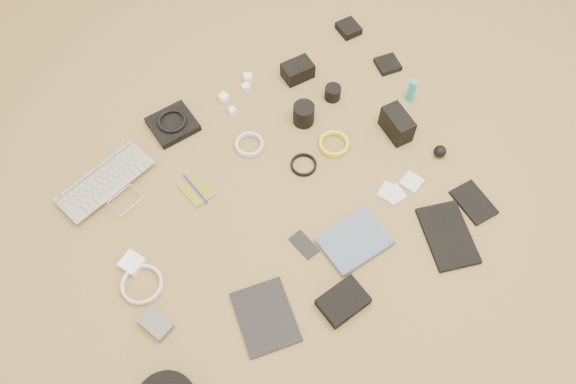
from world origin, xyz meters
TOP-DOWN VIEW (x-y plane):
  - laptop at (-0.47, 0.33)m, footprint 0.39×0.31m
  - headphone_pouch at (-0.17, 0.47)m, footprint 0.16×0.15m
  - headphones at (-0.17, 0.47)m, footprint 0.14×0.14m
  - charger_a at (0.06, 0.47)m, footprint 0.04×0.04m
  - charger_b at (0.16, 0.46)m, footprint 0.03×0.03m
  - charger_c at (0.19, 0.50)m, footprint 0.04×0.04m
  - charger_d at (0.05, 0.40)m, footprint 0.03×0.03m
  - dslr_camera at (0.36, 0.41)m, footprint 0.12×0.09m
  - lens_pouch at (0.67, 0.49)m, footprint 0.09×0.10m
  - notebook_olive at (-0.23, 0.18)m, footprint 0.09×0.13m
  - pen_blue at (-0.23, 0.18)m, footprint 0.02×0.14m
  - cable_white_a at (0.02, 0.23)m, footprint 0.12×0.12m
  - lens_a at (0.25, 0.21)m, footprint 0.09×0.09m
  - lens_b at (0.41, 0.24)m, footprint 0.08×0.08m
  - card_reader at (0.69, 0.24)m, footprint 0.10×0.10m
  - power_brick at (-0.54, 0.05)m, footprint 0.09×0.09m
  - cable_white_b at (-0.55, -0.03)m, footprint 0.17×0.17m
  - cable_black at (0.14, 0.05)m, footprint 0.12×0.12m
  - cable_yellow at (0.28, 0.06)m, footprint 0.13×0.13m
  - flash at (0.50, -0.02)m, footprint 0.09×0.14m
  - lens_cleaner at (0.65, 0.07)m, footprint 0.04×0.04m
  - battery_charger at (-0.57, -0.17)m, footprint 0.09×0.11m
  - tablet at (-0.28, -0.34)m, footprint 0.22×0.25m
  - phone at (-0.04, -0.21)m, footprint 0.06×0.10m
  - filter_case_left at (0.32, -0.21)m, footprint 0.09×0.09m
  - filter_case_mid at (0.33, -0.23)m, footprint 0.07×0.07m
  - filter_case_right at (0.41, -0.22)m, footprint 0.08×0.08m
  - air_blower at (0.57, -0.19)m, footprint 0.05×0.05m
  - drive_case at (-0.06, -0.44)m, footprint 0.15×0.11m
  - paperback at (0.10, -0.37)m, footprint 0.22×0.16m
  - notebook_black_a at (0.37, -0.45)m, footprint 0.22×0.27m
  - notebook_black_b at (0.53, -0.41)m, footprint 0.11×0.16m

SIDE VIEW (x-z plane):
  - notebook_olive at x=-0.23m, z-range 0.00..0.01m
  - phone at x=-0.04m, z-range 0.00..0.01m
  - cable_black at x=0.14m, z-range 0.00..0.01m
  - filter_case_mid at x=0.33m, z-range 0.00..0.01m
  - filter_case_right at x=0.41m, z-range 0.00..0.01m
  - filter_case_left at x=0.32m, z-range 0.00..0.01m
  - tablet at x=-0.28m, z-range 0.00..0.01m
  - cable_white_b at x=-0.55m, z-range 0.00..0.01m
  - notebook_black_b at x=0.53m, z-range 0.00..0.01m
  - cable_white_a at x=0.02m, z-range 0.00..0.01m
  - cable_yellow at x=0.28m, z-range 0.00..0.01m
  - notebook_black_a at x=0.37m, z-range 0.00..0.02m
  - paperback at x=0.10m, z-range 0.00..0.02m
  - card_reader at x=0.69m, z-range 0.00..0.02m
  - pen_blue at x=-0.23m, z-range 0.01..0.02m
  - charger_d at x=0.05m, z-range 0.00..0.02m
  - charger_b at x=0.16m, z-range 0.00..0.02m
  - laptop at x=-0.47m, z-range 0.00..0.03m
  - battery_charger at x=-0.57m, z-range 0.00..0.03m
  - headphone_pouch at x=-0.17m, z-range 0.00..0.03m
  - power_brick at x=-0.54m, z-range 0.00..0.03m
  - charger_a at x=0.06m, z-range 0.00..0.03m
  - charger_c at x=0.19m, z-range 0.00..0.03m
  - lens_pouch at x=0.67m, z-range 0.00..0.03m
  - drive_case at x=-0.06m, z-range 0.00..0.04m
  - air_blower at x=0.57m, z-range 0.00..0.05m
  - lens_b at x=0.41m, z-range 0.00..0.06m
  - dslr_camera at x=0.36m, z-range 0.00..0.07m
  - headphones at x=-0.17m, z-range 0.03..0.04m
  - lens_a at x=0.25m, z-range 0.00..0.09m
  - flash at x=0.50m, z-range 0.00..0.10m
  - lens_cleaner at x=0.65m, z-range 0.00..0.10m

